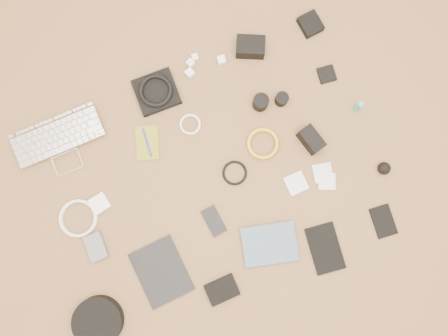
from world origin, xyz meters
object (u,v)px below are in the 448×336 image
object	(u,v)px
laptop	(63,148)
headphone_case	(98,321)
tablet	(161,272)
phone	(214,221)
paperback	(273,265)
dslr_camera	(250,47)

from	to	relation	value
laptop	headphone_case	xyz separation A→B (m)	(-0.08, -0.72, 0.01)
laptop	tablet	bearing A→B (deg)	-73.49
tablet	phone	bearing A→B (deg)	18.03
headphone_case	paperback	distance (m)	0.74
phone	headphone_case	size ratio (longest dim) A/B	0.60
dslr_camera	headphone_case	xyz separation A→B (m)	(-0.96, -0.85, -0.01)
dslr_camera	phone	xyz separation A→B (m)	(-0.39, -0.64, -0.03)
dslr_camera	tablet	bearing A→B (deg)	-108.63
headphone_case	paperback	bearing A→B (deg)	-2.49
dslr_camera	paperback	distance (m)	0.91
phone	headphone_case	distance (m)	0.61
laptop	phone	world-z (taller)	laptop
dslr_camera	phone	size ratio (longest dim) A/B	1.00
tablet	paperback	distance (m)	0.46
dslr_camera	paperback	xyz separation A→B (m)	(-0.23, -0.89, -0.02)
tablet	dslr_camera	bearing A→B (deg)	42.65
laptop	phone	size ratio (longest dim) A/B	3.15
laptop	tablet	distance (m)	0.66
laptop	paperback	bearing A→B (deg)	-51.75
phone	headphone_case	world-z (taller)	headphone_case
laptop	dslr_camera	xyz separation A→B (m)	(0.89, 0.13, 0.02)
dslr_camera	laptop	bearing A→B (deg)	-148.74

